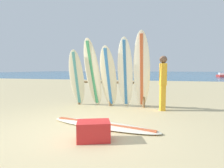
% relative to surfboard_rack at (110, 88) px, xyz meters
% --- Properties ---
extents(ground_plane, '(120.00, 120.00, 0.00)m').
position_rel_surfboard_rack_xyz_m(ground_plane, '(-0.03, -2.75, -0.64)').
color(ground_plane, '#CCB784').
extents(ocean_water, '(120.00, 80.00, 0.01)m').
position_rel_surfboard_rack_xyz_m(ocean_water, '(-0.03, 55.25, -0.64)').
color(ocean_water, '#1E5984').
rests_on(ocean_water, ground).
extents(surfboard_rack, '(2.50, 0.09, 1.00)m').
position_rel_surfboard_rack_xyz_m(surfboard_rack, '(0.00, 0.00, 0.00)').
color(surfboard_rack, olive).
rests_on(surfboard_rack, ground).
extents(surfboard_leaning_far_left, '(0.56, 0.67, 1.99)m').
position_rel_surfboard_rack_xyz_m(surfboard_leaning_far_left, '(-1.15, -0.28, 0.36)').
color(surfboard_leaning_far_left, beige).
rests_on(surfboard_leaning_far_left, ground).
extents(surfboard_leaning_left, '(0.70, 0.85, 2.35)m').
position_rel_surfboard_rack_xyz_m(surfboard_leaning_left, '(-0.54, -0.29, 0.54)').
color(surfboard_leaning_left, beige).
rests_on(surfboard_leaning_left, ground).
extents(surfboard_leaning_center_left, '(0.61, 0.79, 2.09)m').
position_rel_surfboard_rack_xyz_m(surfboard_leaning_center_left, '(0.03, -0.30, 0.40)').
color(surfboard_leaning_center_left, beige).
rests_on(surfboard_leaning_center_left, ground).
extents(surfboard_leaning_center, '(0.55, 0.87, 2.33)m').
position_rel_surfboard_rack_xyz_m(surfboard_leaning_center, '(0.60, -0.30, 0.53)').
color(surfboard_leaning_center, white).
rests_on(surfboard_leaning_center, ground).
extents(surfboard_leaning_center_right, '(0.56, 0.95, 2.49)m').
position_rel_surfboard_rack_xyz_m(surfboard_leaning_center_right, '(1.14, -0.32, 0.61)').
color(surfboard_leaning_center_right, white).
rests_on(surfboard_leaning_center_right, ground).
extents(surfboard_lying_on_sand, '(2.76, 1.09, 0.08)m').
position_rel_surfboard_rack_xyz_m(surfboard_lying_on_sand, '(0.44, -2.37, -0.60)').
color(surfboard_lying_on_sand, silver).
rests_on(surfboard_lying_on_sand, ground).
extents(beachgoer_standing, '(0.24, 0.31, 1.74)m').
position_rel_surfboard_rack_xyz_m(beachgoer_standing, '(1.81, -0.32, 0.32)').
color(beachgoer_standing, gold).
rests_on(beachgoer_standing, ground).
extents(small_boat_offshore, '(1.22, 2.87, 0.71)m').
position_rel_surfboard_rack_xyz_m(small_boat_offshore, '(11.96, 28.38, -0.38)').
color(small_boat_offshore, '#B22D28').
rests_on(small_boat_offshore, ocean_water).
extents(cooler_box, '(0.70, 0.58, 0.36)m').
position_rel_surfboard_rack_xyz_m(cooler_box, '(0.52, -3.21, -0.46)').
color(cooler_box, red).
rests_on(cooler_box, ground).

